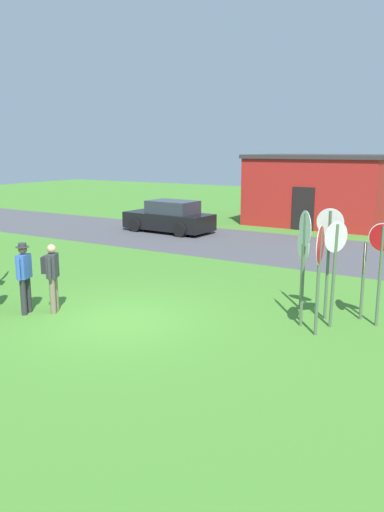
{
  "coord_description": "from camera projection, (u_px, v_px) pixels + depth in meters",
  "views": [
    {
      "loc": [
        7.2,
        -8.61,
        3.92
      ],
      "look_at": [
        0.86,
        1.82,
        1.3
      ],
      "focal_mm": 35.22,
      "sensor_mm": 36.0,
      "label": 1
    }
  ],
  "objects": [
    {
      "name": "parked_car_on_street",
      "position": [
        170.0,
        218.0,
        23.96
      ],
      "size": [
        4.4,
        2.21,
        1.51
      ],
      "color": "black",
      "rests_on": "ground"
    },
    {
      "name": "ground_plane",
      "position": [
        120.0,
        320.0,
        11.67
      ],
      "size": [
        80.0,
        80.0,
        0.0
      ],
      "primitive_type": "plane",
      "color": "#47842D"
    },
    {
      "name": "building_background",
      "position": [
        320.0,
        189.0,
        26.42
      ],
      "size": [
        6.93,
        5.45,
        3.62
      ],
      "color": "#B2231E",
      "rests_on": "ground"
    },
    {
      "name": "stop_sign_leaning_left",
      "position": [
        304.0,
        248.0,
        10.96
      ],
      "size": [
        0.48,
        0.63,
        2.61
      ],
      "color": "#51664C",
      "rests_on": "ground"
    },
    {
      "name": "stop_sign_low_front",
      "position": [
        364.0,
        266.0,
        11.51
      ],
      "size": [
        0.17,
        0.73,
        1.88
      ],
      "color": "#51664C",
      "rests_on": "ground"
    },
    {
      "name": "person_with_sunhat",
      "position": [
        24.0,
        274.0,
        11.98
      ],
      "size": [
        0.32,
        0.54,
        1.74
      ],
      "color": "#2D2D33",
      "rests_on": "ground"
    },
    {
      "name": "stop_sign_tallest",
      "position": [
        303.0,
        254.0,
        12.24
      ],
      "size": [
        0.52,
        0.64,
        2.03
      ],
      "color": "#51664C",
      "rests_on": "ground"
    },
    {
      "name": "stop_sign_far_back",
      "position": [
        319.0,
        260.0,
        10.42
      ],
      "size": [
        0.13,
        0.84,
        2.39
      ],
      "color": "#51664C",
      "rests_on": "ground"
    },
    {
      "name": "stop_sign_rear_right",
      "position": [
        329.0,
        247.0,
        11.43
      ],
      "size": [
        0.63,
        0.07,
        2.61
      ],
      "color": "#51664C",
      "rests_on": "ground"
    },
    {
      "name": "stop_sign_rear_left",
      "position": [
        381.0,
        258.0,
        11.0
      ],
      "size": [
        0.64,
        0.13,
        2.34
      ],
      "color": "#51664C",
      "rests_on": "ground"
    },
    {
      "name": "street_asphalt",
      "position": [
        281.0,
        248.0,
        20.18
      ],
      "size": [
        60.0,
        6.4,
        0.01
      ],
      "primitive_type": "cube",
      "color": "#4C4C51",
      "rests_on": "ground"
    },
    {
      "name": "person_holding_notes",
      "position": [
        52.0,
        273.0,
        12.07
      ],
      "size": [
        0.46,
        0.51,
        1.69
      ],
      "color": "#7A6B56",
      "rests_on": "ground"
    },
    {
      "name": "stop_sign_nearest",
      "position": [
        335.0,
        257.0,
        10.91
      ],
      "size": [
        0.35,
        0.61,
        2.39
      ],
      "color": "#51664C",
      "rests_on": "ground"
    }
  ]
}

